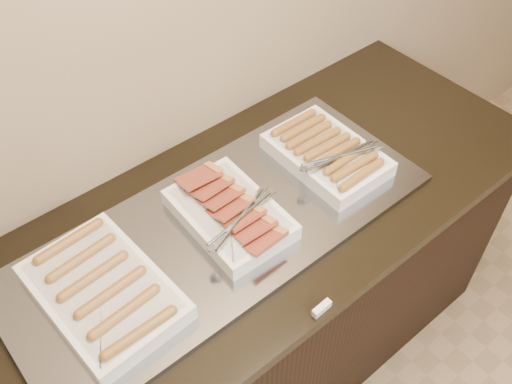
% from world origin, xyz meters
% --- Properties ---
extents(counter, '(2.06, 0.76, 0.90)m').
position_xyz_m(counter, '(0.00, 2.13, 0.45)').
color(counter, black).
rests_on(counter, ground).
extents(warming_tray, '(1.20, 0.50, 0.02)m').
position_xyz_m(warming_tray, '(-0.03, 2.13, 0.91)').
color(warming_tray, gray).
rests_on(warming_tray, counter).
extents(dish_left, '(0.29, 0.41, 0.07)m').
position_xyz_m(dish_left, '(-0.39, 2.13, 0.95)').
color(dish_left, white).
rests_on(dish_left, warming_tray).
extents(dish_center, '(0.27, 0.36, 0.09)m').
position_xyz_m(dish_center, '(0.00, 2.13, 0.95)').
color(dish_center, white).
rests_on(dish_center, warming_tray).
extents(dish_right, '(0.27, 0.35, 0.08)m').
position_xyz_m(dish_right, '(0.37, 2.13, 0.95)').
color(dish_right, white).
rests_on(dish_right, warming_tray).
extents(label_holder, '(0.06, 0.02, 0.02)m').
position_xyz_m(label_holder, '(0.01, 1.77, 0.91)').
color(label_holder, white).
rests_on(label_holder, counter).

